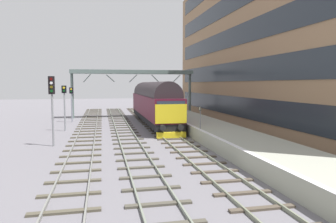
{
  "coord_description": "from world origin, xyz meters",
  "views": [
    {
      "loc": [
        -5.52,
        -26.32,
        4.46
      ],
      "look_at": [
        0.2,
        0.45,
        2.02
      ],
      "focal_mm": 33.17,
      "sensor_mm": 36.0,
      "label": 1
    }
  ],
  "objects_px": {
    "diesel_locomotive": "(154,102)",
    "waiting_passenger": "(179,107)",
    "signal_post_mid": "(64,103)",
    "platform_number_sign": "(200,114)",
    "signal_post_far": "(72,100)",
    "signal_post_near": "(52,101)"
  },
  "relations": [
    {
      "from": "diesel_locomotive",
      "to": "signal_post_near",
      "type": "relative_size",
      "value": 3.58
    },
    {
      "from": "platform_number_sign",
      "to": "waiting_passenger",
      "type": "distance_m",
      "value": 9.37
    },
    {
      "from": "signal_post_far",
      "to": "platform_number_sign",
      "type": "bearing_deg",
      "value": -54.11
    },
    {
      "from": "diesel_locomotive",
      "to": "signal_post_mid",
      "type": "xyz_separation_m",
      "value": [
        -8.98,
        -2.8,
        0.21
      ]
    },
    {
      "from": "signal_post_mid",
      "to": "platform_number_sign",
      "type": "distance_m",
      "value": 13.43
    },
    {
      "from": "diesel_locomotive",
      "to": "signal_post_far",
      "type": "relative_size",
      "value": 4.41
    },
    {
      "from": "signal_post_far",
      "to": "platform_number_sign",
      "type": "distance_m",
      "value": 18.48
    },
    {
      "from": "diesel_locomotive",
      "to": "platform_number_sign",
      "type": "height_order",
      "value": "diesel_locomotive"
    },
    {
      "from": "diesel_locomotive",
      "to": "platform_number_sign",
      "type": "bearing_deg",
      "value": -80.2
    },
    {
      "from": "platform_number_sign",
      "to": "waiting_passenger",
      "type": "bearing_deg",
      "value": 86.02
    },
    {
      "from": "signal_post_mid",
      "to": "platform_number_sign",
      "type": "relative_size",
      "value": 2.48
    },
    {
      "from": "signal_post_near",
      "to": "signal_post_mid",
      "type": "distance_m",
      "value": 7.41
    },
    {
      "from": "platform_number_sign",
      "to": "waiting_passenger",
      "type": "xyz_separation_m",
      "value": [
        0.65,
        9.35,
        -0.18
      ]
    },
    {
      "from": "diesel_locomotive",
      "to": "waiting_passenger",
      "type": "xyz_separation_m",
      "value": [
        2.5,
        -1.37,
        -0.49
      ]
    },
    {
      "from": "signal_post_mid",
      "to": "platform_number_sign",
      "type": "xyz_separation_m",
      "value": [
        10.83,
        -7.91,
        -0.52
      ]
    },
    {
      "from": "signal_post_near",
      "to": "waiting_passenger",
      "type": "xyz_separation_m",
      "value": [
        11.48,
        8.82,
        -1.26
      ]
    },
    {
      "from": "diesel_locomotive",
      "to": "waiting_passenger",
      "type": "relative_size",
      "value": 10.92
    },
    {
      "from": "signal_post_near",
      "to": "signal_post_far",
      "type": "xyz_separation_m",
      "value": [
        -0.0,
        14.44,
        -0.7
      ]
    },
    {
      "from": "signal_post_near",
      "to": "signal_post_mid",
      "type": "height_order",
      "value": "signal_post_near"
    },
    {
      "from": "waiting_passenger",
      "to": "signal_post_mid",
      "type": "bearing_deg",
      "value": 88.98
    },
    {
      "from": "signal_post_near",
      "to": "signal_post_far",
      "type": "bearing_deg",
      "value": 90.0
    },
    {
      "from": "signal_post_mid",
      "to": "waiting_passenger",
      "type": "distance_m",
      "value": 11.59
    }
  ]
}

